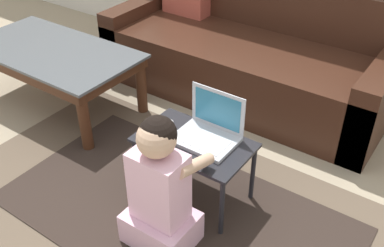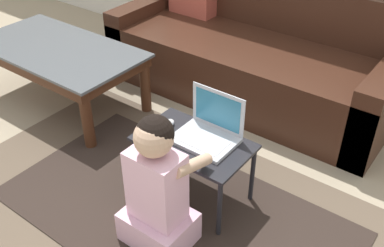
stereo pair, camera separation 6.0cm
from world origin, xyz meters
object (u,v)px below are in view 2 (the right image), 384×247
Objects in this scene: laptop_desk at (194,148)px; computer_mouse at (166,125)px; coffee_table at (58,56)px; laptop at (208,133)px; person_seated at (157,189)px; couch at (252,57)px.

computer_mouse is (-0.18, 0.01, 0.06)m from laptop_desk.
coffee_table is at bearing 169.13° from computer_mouse.
person_seated reaches higher than laptop.
laptop is 0.23m from computer_mouse.
laptop is (0.05, 0.06, 0.08)m from laptop_desk.
coffee_table is at bearing 172.80° from laptop.
laptop_desk is (1.31, -0.23, -0.04)m from coffee_table.
coffee_table is 2.05× the size of laptop_desk.
couch reaches higher than computer_mouse.
laptop is at bearing -70.89° from couch.
person_seated is (1.36, -0.57, -0.04)m from coffee_table.
person_seated reaches higher than computer_mouse.
coffee_table is at bearing -136.40° from couch.
laptop_desk is at bearing -3.30° from computer_mouse.
couch reaches higher than person_seated.
person_seated is (0.05, -0.34, 0.00)m from laptop_desk.
computer_mouse is at bearing -82.48° from couch.
laptop_desk is 0.11m from laptop.
person_seated is (0.24, -0.35, -0.06)m from computer_mouse.
computer_mouse is at bearing -10.87° from coffee_table.
couch is 1.15m from computer_mouse.
laptop_desk is at bearing -129.04° from laptop.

